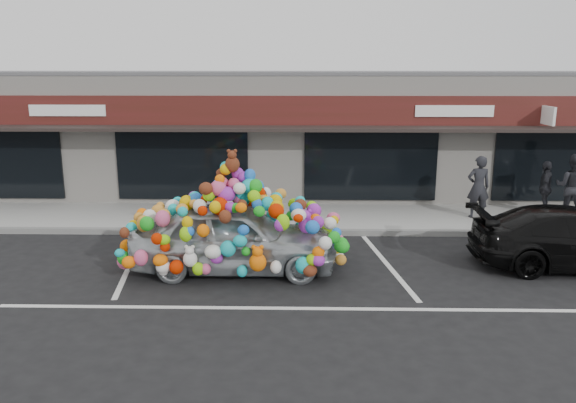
{
  "coord_description": "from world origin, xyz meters",
  "views": [
    {
      "loc": [
        0.76,
        -12.19,
        4.48
      ],
      "look_at": [
        0.47,
        1.4,
        1.2
      ],
      "focal_mm": 35.0,
      "sensor_mm": 36.0,
      "label": 1
    }
  ],
  "objects_px": {
    "toy_car": "(234,229)",
    "pedestrian_a": "(478,187)",
    "pedestrian_b": "(572,187)",
    "pedestrian_c": "(545,188)"
  },
  "relations": [
    {
      "from": "pedestrian_b",
      "to": "pedestrian_c",
      "type": "relative_size",
      "value": 1.17
    },
    {
      "from": "toy_car",
      "to": "pedestrian_a",
      "type": "xyz_separation_m",
      "value": [
        6.67,
        4.17,
        0.1
      ]
    },
    {
      "from": "pedestrian_c",
      "to": "toy_car",
      "type": "bearing_deg",
      "value": -37.14
    },
    {
      "from": "pedestrian_a",
      "to": "pedestrian_b",
      "type": "height_order",
      "value": "pedestrian_b"
    },
    {
      "from": "pedestrian_c",
      "to": "pedestrian_b",
      "type": "bearing_deg",
      "value": 78.66
    },
    {
      "from": "pedestrian_b",
      "to": "pedestrian_c",
      "type": "height_order",
      "value": "pedestrian_b"
    },
    {
      "from": "toy_car",
      "to": "pedestrian_a",
      "type": "relative_size",
      "value": 2.66
    },
    {
      "from": "toy_car",
      "to": "pedestrian_b",
      "type": "relative_size",
      "value": 2.56
    },
    {
      "from": "toy_car",
      "to": "pedestrian_c",
      "type": "height_order",
      "value": "toy_car"
    },
    {
      "from": "pedestrian_b",
      "to": "pedestrian_a",
      "type": "bearing_deg",
      "value": 32.69
    }
  ]
}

